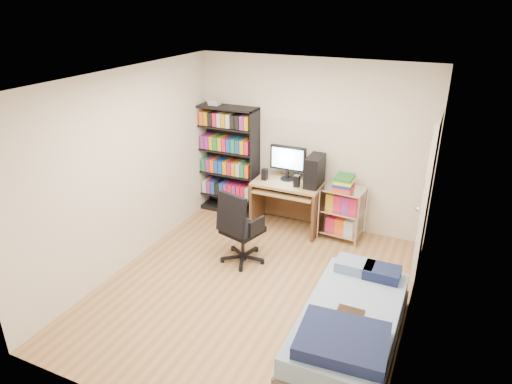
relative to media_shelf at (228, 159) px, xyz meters
The scene contains 7 objects.
room 2.28m from the media_shelf, 54.78° to the right, with size 3.58×4.08×2.58m.
media_shelf is the anchor object (origin of this frame).
computer_desk 1.22m from the media_shelf, ahead, with size 1.00×0.58×1.26m.
office_chair 1.69m from the media_shelf, 56.82° to the right, with size 0.74×0.74×1.01m.
wire_cart 1.94m from the media_shelf, ahead, with size 0.62×0.47×0.96m.
bed 3.52m from the media_shelf, 42.05° to the right, with size 0.92×1.85×0.53m.
door 3.06m from the media_shelf, ahead, with size 0.12×0.80×2.00m.
Camera 1 is at (1.93, -4.17, 3.27)m, focal length 32.00 mm.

